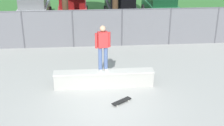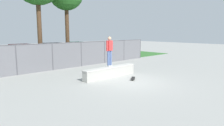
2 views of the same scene
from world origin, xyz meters
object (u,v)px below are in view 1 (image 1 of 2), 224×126
(car_silver, at_px, (34,9))
(car_red, at_px, (73,8))
(skateboard, at_px, (122,101))
(car_black, at_px, (121,7))
(skateboarder, at_px, (103,46))
(car_green, at_px, (161,6))
(concrete_ledge, at_px, (104,79))

(car_silver, bearing_deg, car_red, 2.58)
(skateboard, height_order, car_black, car_black)
(car_silver, relative_size, car_red, 1.00)
(car_black, bearing_deg, car_silver, 179.44)
(skateboarder, relative_size, car_black, 0.43)
(skateboarder, xyz_separation_m, car_red, (-1.49, 9.70, -0.82))
(skateboarder, distance_m, car_green, 10.69)
(skateboarder, bearing_deg, concrete_ledge, -58.11)
(car_silver, bearing_deg, skateboard, -67.41)
(skateboard, bearing_deg, concrete_ledge, 112.34)
(skateboard, bearing_deg, car_red, 100.55)
(skateboard, distance_m, car_silver, 11.90)
(car_black, bearing_deg, car_green, 4.17)
(car_red, height_order, car_green, same)
(car_black, bearing_deg, skateboarder, -99.93)
(car_red, xyz_separation_m, car_green, (5.85, 0.03, 0.00))
(skateboarder, xyz_separation_m, skateboard, (0.58, -1.38, -1.59))
(concrete_ledge, bearing_deg, car_green, 66.01)
(skateboard, xyz_separation_m, car_silver, (-4.56, 10.97, 0.77))
(skateboarder, relative_size, car_green, 0.43)
(car_black, bearing_deg, concrete_ledge, -99.76)
(car_silver, relative_size, car_green, 1.00)
(concrete_ledge, height_order, skateboarder, skateboarder)
(skateboarder, height_order, car_green, skateboarder)
(concrete_ledge, relative_size, car_red, 0.92)
(car_black, bearing_deg, car_red, 176.95)
(car_red, bearing_deg, skateboarder, -81.28)
(car_red, relative_size, car_green, 1.00)
(skateboarder, height_order, car_black, skateboarder)
(skateboarder, bearing_deg, car_green, 65.81)
(car_black, bearing_deg, skateboard, -95.71)
(car_black, distance_m, car_green, 2.71)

